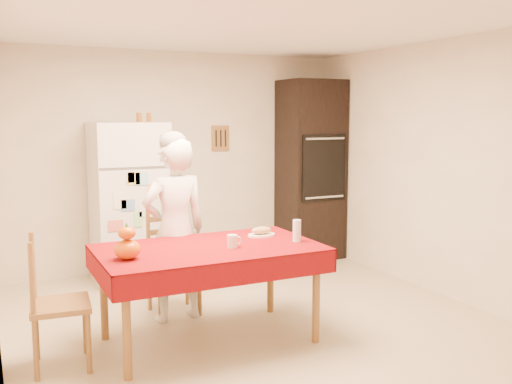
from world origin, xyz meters
TOP-DOWN VIEW (x-y plane):
  - floor at (0.00, 0.00)m, footprint 4.50×4.50m
  - room_shell at (0.00, 0.00)m, footprint 4.02×4.52m
  - refrigerator at (-0.65, 1.88)m, footprint 0.75×0.74m
  - oven_cabinet at (1.63, 1.93)m, footprint 0.70×0.62m
  - dining_table at (-0.50, -0.08)m, footprint 1.70×1.00m
  - chair_far at (-0.55, 0.73)m, footprint 0.42×0.40m
  - chair_left at (-1.67, -0.06)m, footprint 0.44×0.46m
  - seated_woman at (-0.59, 0.50)m, footprint 0.61×0.42m
  - coffee_mug at (-0.35, -0.19)m, footprint 0.08×0.08m
  - pumpkin_lower at (-1.16, -0.20)m, footprint 0.19×0.19m
  - pumpkin_upper at (-1.16, -0.20)m, footprint 0.12×0.12m
  - wine_glass at (0.21, -0.22)m, footprint 0.07×0.07m
  - bread_plate at (0.04, 0.09)m, footprint 0.24×0.24m
  - bread_loaf at (0.04, 0.09)m, footprint 0.18×0.10m
  - spice_jar_left at (-0.51, 1.93)m, footprint 0.05×0.05m
  - spice_jar_mid at (-0.50, 1.93)m, footprint 0.05×0.05m
  - spice_jar_right at (-0.40, 1.93)m, footprint 0.05×0.05m

SIDE VIEW (x-z plane):
  - floor at x=0.00m, z-range 0.00..0.00m
  - chair_far at x=-0.55m, z-range 0.03..0.98m
  - chair_left at x=-1.67m, z-range 0.03..0.98m
  - dining_table at x=-0.50m, z-range 0.31..1.07m
  - bread_plate at x=0.04m, z-range 0.76..0.78m
  - seated_woman at x=-0.59m, z-range 0.00..1.58m
  - bread_loaf at x=0.04m, z-range 0.78..0.84m
  - coffee_mug at x=-0.35m, z-range 0.76..0.86m
  - pumpkin_lower at x=-1.16m, z-range 0.76..0.90m
  - wine_glass at x=0.21m, z-range 0.76..0.94m
  - refrigerator at x=-0.65m, z-range 0.00..1.70m
  - pumpkin_upper at x=-1.16m, z-range 0.90..1.00m
  - oven_cabinet at x=1.63m, z-range 0.00..2.20m
  - room_shell at x=0.00m, z-range 0.37..2.88m
  - spice_jar_left at x=-0.51m, z-range 1.70..1.80m
  - spice_jar_mid at x=-0.50m, z-range 1.70..1.80m
  - spice_jar_right at x=-0.40m, z-range 1.70..1.80m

